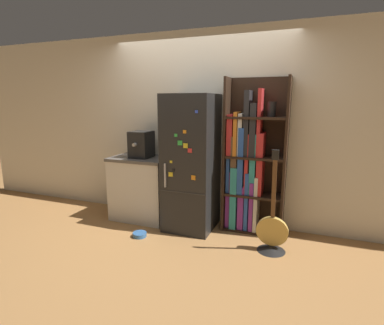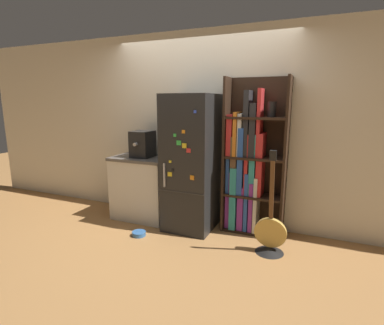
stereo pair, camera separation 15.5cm
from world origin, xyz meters
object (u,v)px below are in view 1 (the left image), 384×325
guitar (272,237)px  pet_bowl (140,234)px  espresso_machine (141,144)px  refrigerator (191,163)px  bookshelf (249,164)px

guitar → pet_bowl: 1.61m
espresso_machine → guitar: size_ratio=0.31×
refrigerator → guitar: bearing=-16.4°
pet_bowl → espresso_machine: bearing=114.9°
espresso_machine → pet_bowl: bearing=-65.1°
refrigerator → pet_bowl: bearing=-133.0°
refrigerator → guitar: (1.09, -0.32, -0.71)m
refrigerator → bookshelf: 0.74m
bookshelf → guitar: bookshelf is taller
bookshelf → guitar: 0.95m
espresso_machine → guitar: bearing=-11.0°
guitar → pet_bowl: (-1.59, -0.21, -0.14)m
bookshelf → refrigerator: bearing=-165.5°
refrigerator → bookshelf: (0.72, 0.19, 0.00)m
espresso_machine → pet_bowl: size_ratio=2.07×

